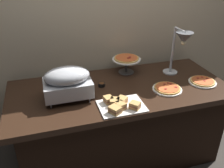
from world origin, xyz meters
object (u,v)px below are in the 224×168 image
at_px(heat_lamp, 182,42).
at_px(pizza_plate_raised_stand, 126,60).
at_px(pizza_plate_center, 167,89).
at_px(chafing_dish, 67,82).
at_px(sauce_cup_near, 63,79).
at_px(sandwich_platter, 120,105).
at_px(sauce_cup_far, 102,85).
at_px(pizza_plate_front, 203,82).

bearing_deg(heat_lamp, pizza_plate_raised_stand, 147.59).
relative_size(pizza_plate_center, pizza_plate_raised_stand, 0.92).
distance_m(chafing_dish, sauce_cup_near, 0.35).
relative_size(pizza_plate_raised_stand, sandwich_platter, 0.79).
distance_m(heat_lamp, sauce_cup_near, 1.11).
height_order(pizza_plate_raised_stand, sauce_cup_far, pizza_plate_raised_stand).
relative_size(heat_lamp, sandwich_platter, 1.32).
xyz_separation_m(pizza_plate_center, sauce_cup_near, (-0.84, 0.43, 0.01)).
xyz_separation_m(chafing_dish, heat_lamp, (1.02, 0.07, 0.20)).
distance_m(pizza_plate_center, sandwich_platter, 0.49).
bearing_deg(sauce_cup_near, pizza_plate_center, -26.98).
bearing_deg(heat_lamp, pizza_plate_front, -41.08).
relative_size(sandwich_platter, sauce_cup_near, 5.42).
bearing_deg(pizza_plate_raised_stand, pizza_plate_front, -35.19).
bearing_deg(pizza_plate_front, sandwich_platter, -169.01).
xyz_separation_m(chafing_dish, pizza_plate_raised_stand, (0.61, 0.33, -0.02)).
xyz_separation_m(sauce_cup_near, sauce_cup_far, (0.32, -0.20, -0.00)).
bearing_deg(pizza_plate_center, heat_lamp, 42.00).
bearing_deg(pizza_plate_front, sauce_cup_near, 161.52).
height_order(pizza_plate_front, sauce_cup_near, sauce_cup_near).
distance_m(pizza_plate_center, pizza_plate_raised_stand, 0.50).
bearing_deg(sauce_cup_near, pizza_plate_raised_stand, 0.85).
relative_size(chafing_dish, pizza_plate_raised_stand, 1.36).
relative_size(chafing_dish, heat_lamp, 0.82).
bearing_deg(pizza_plate_center, sandwich_platter, -163.61).
bearing_deg(pizza_plate_raised_stand, pizza_plate_center, -63.53).
bearing_deg(sauce_cup_far, sandwich_platter, -82.43).
relative_size(pizza_plate_front, pizza_plate_center, 0.97).
bearing_deg(chafing_dish, pizza_plate_raised_stand, 28.41).
height_order(pizza_plate_front, pizza_plate_raised_stand, pizza_plate_raised_stand).
distance_m(chafing_dish, pizza_plate_front, 1.20).
relative_size(pizza_plate_front, sauce_cup_far, 4.04).
height_order(heat_lamp, pizza_plate_center, heat_lamp).
distance_m(chafing_dish, heat_lamp, 1.04).
distance_m(heat_lamp, sandwich_platter, 0.80).
bearing_deg(sauce_cup_near, heat_lamp, -13.71).
xyz_separation_m(heat_lamp, sandwich_platter, (-0.67, -0.31, -0.33)).
bearing_deg(chafing_dish, sandwich_platter, -34.95).
distance_m(pizza_plate_raised_stand, sandwich_platter, 0.64).
distance_m(heat_lamp, sauce_cup_far, 0.79).
height_order(heat_lamp, pizza_plate_raised_stand, heat_lamp).
distance_m(pizza_plate_center, sauce_cup_far, 0.57).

